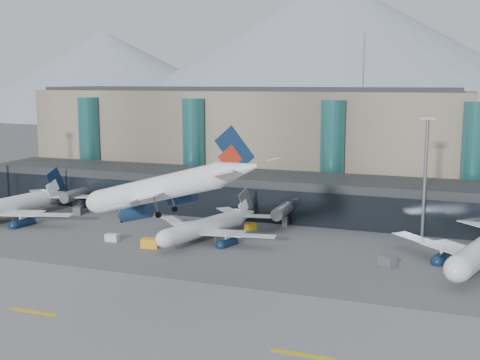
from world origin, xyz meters
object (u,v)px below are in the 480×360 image
(veh_a, at_px, (112,238))
(veh_c, at_px, (387,261))
(lightmast_mid, at_px, (425,170))
(hero_jet, at_px, (172,181))
(veh_b, at_px, (251,226))
(veh_h, at_px, (150,243))
(jet_parked_left, at_px, (14,200))
(jet_parked_mid, at_px, (214,220))
(veh_f, at_px, (78,210))

(veh_a, distance_m, veh_c, 55.68)
(lightmast_mid, bearing_deg, veh_c, -101.52)
(lightmast_mid, xyz_separation_m, hero_jet, (-33.75, -50.19, 3.68))
(veh_b, bearing_deg, lightmast_mid, -51.88)
(hero_jet, distance_m, veh_h, 33.18)
(lightmast_mid, height_order, jet_parked_left, lightmast_mid)
(hero_jet, bearing_deg, jet_parked_mid, 109.15)
(hero_jet, bearing_deg, veh_b, 100.24)
(jet_parked_left, xyz_separation_m, veh_c, (88.46, -6.58, -3.81))
(veh_b, bearing_deg, veh_h, 174.94)
(veh_f, bearing_deg, veh_c, -128.01)
(veh_a, xyz_separation_m, veh_h, (9.81, -1.74, 0.18))
(veh_a, relative_size, veh_b, 1.11)
(veh_b, height_order, veh_f, veh_f)
(veh_b, bearing_deg, veh_a, 157.58)
(jet_parked_left, height_order, veh_c, jet_parked_left)
(jet_parked_mid, relative_size, veh_c, 10.21)
(veh_a, xyz_separation_m, veh_f, (-21.98, 19.16, 0.19))
(veh_b, relative_size, veh_f, 0.71)
(jet_parked_left, relative_size, veh_c, 12.05)
(jet_parked_left, bearing_deg, lightmast_mid, -70.30)
(hero_jet, height_order, veh_b, hero_jet)
(jet_parked_mid, bearing_deg, lightmast_mid, -52.28)
(veh_f, bearing_deg, jet_parked_left, 106.65)
(veh_h, bearing_deg, hero_jet, -63.10)
(veh_f, bearing_deg, veh_b, -115.77)
(hero_jet, height_order, jet_parked_mid, hero_jet)
(veh_c, distance_m, veh_h, 46.01)
(veh_f, bearing_deg, lightmast_mid, -111.55)
(lightmast_mid, height_order, veh_b, lightmast_mid)
(jet_parked_mid, bearing_deg, jet_parked_left, 107.55)
(lightmast_mid, distance_m, veh_b, 39.50)
(veh_f, xyz_separation_m, veh_h, (31.79, -20.90, -0.01))
(hero_jet, relative_size, veh_b, 13.40)
(jet_parked_left, xyz_separation_m, jet_parked_mid, (51.74, 0.59, -0.74))
(veh_c, relative_size, veh_h, 0.93)
(hero_jet, bearing_deg, veh_f, 144.53)
(veh_a, bearing_deg, jet_parked_left, 161.41)
(veh_b, relative_size, veh_c, 0.77)
(veh_h, bearing_deg, veh_b, 47.25)
(hero_jet, relative_size, veh_a, 12.04)
(jet_parked_left, distance_m, veh_b, 57.65)
(jet_parked_left, bearing_deg, veh_f, -37.64)
(veh_b, xyz_separation_m, veh_h, (-13.96, -21.05, 0.25))
(veh_b, bearing_deg, veh_f, 118.68)
(veh_h, bearing_deg, lightmast_mid, 19.16)
(jet_parked_left, height_order, veh_a, jet_parked_left)
(jet_parked_left, bearing_deg, veh_c, -84.50)
(veh_b, height_order, veh_c, veh_c)
(veh_f, bearing_deg, jet_parked_mid, -128.90)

